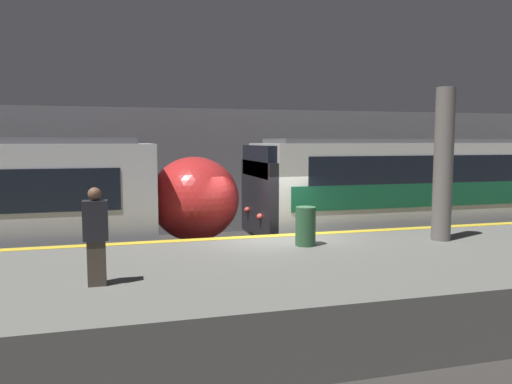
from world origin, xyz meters
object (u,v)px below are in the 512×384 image
Objects in this scene: train_boxy at (490,191)px; person_waiting at (96,235)px; trash_bin at (305,226)px; support_pillar_near at (443,165)px.

person_waiting is at bearing -155.65° from train_boxy.
train_boxy is at bearing 24.23° from trash_bin.
support_pillar_near is at bearing -4.70° from trash_bin.
support_pillar_near is 7.74m from person_waiting.
trash_bin is (-7.78, -3.50, -0.22)m from train_boxy.
trash_bin is (4.27, 1.95, -0.39)m from person_waiting.
train_boxy reaches higher than trash_bin.
train_boxy is 8.54m from trash_bin.
train_boxy is 10.30× the size of person_waiting.
person_waiting is 1.84× the size of trash_bin.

